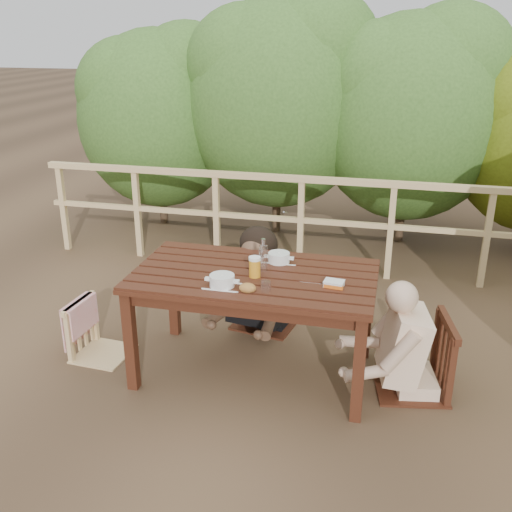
% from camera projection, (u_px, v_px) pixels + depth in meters
% --- Properties ---
extents(ground, '(60.00, 60.00, 0.00)m').
position_uv_depth(ground, '(254.00, 371.00, 4.38)').
color(ground, brown).
rests_on(ground, ground).
extents(table, '(1.68, 0.95, 0.78)m').
position_uv_depth(table, '(254.00, 324.00, 4.23)').
color(table, '#34170D').
rests_on(table, ground).
extents(chair_left, '(0.44, 0.44, 0.82)m').
position_uv_depth(chair_left, '(99.00, 307.00, 4.44)').
color(chair_left, tan).
rests_on(chair_left, ground).
extents(chair_far, '(0.58, 0.58, 1.00)m').
position_uv_depth(chair_far, '(266.00, 270.00, 4.89)').
color(chair_far, '#34170D').
rests_on(chair_far, ground).
extents(chair_right, '(0.58, 0.58, 1.01)m').
position_uv_depth(chair_right, '(416.00, 324.00, 3.99)').
color(chair_right, '#34170D').
rests_on(chair_right, ground).
extents(woman, '(0.68, 0.79, 1.41)m').
position_uv_depth(woman, '(267.00, 246.00, 4.84)').
color(woman, black).
rests_on(woman, ground).
extents(diner_right, '(0.75, 0.65, 1.34)m').
position_uv_depth(diner_right, '(423.00, 303.00, 3.92)').
color(diner_right, beige).
rests_on(diner_right, ground).
extents(railing, '(5.60, 0.10, 1.01)m').
position_uv_depth(railing, '(301.00, 224.00, 6.00)').
color(railing, tan).
rests_on(railing, ground).
extents(hedge_row, '(6.60, 1.60, 3.80)m').
position_uv_depth(hedge_row, '(358.00, 74.00, 6.49)').
color(hedge_row, '#33541F').
rests_on(hedge_row, ground).
extents(soup_near, '(0.28, 0.28, 0.09)m').
position_uv_depth(soup_near, '(222.00, 282.00, 3.87)').
color(soup_near, white).
rests_on(soup_near, table).
extents(soup_far, '(0.26, 0.26, 0.09)m').
position_uv_depth(soup_far, '(279.00, 258.00, 4.26)').
color(soup_far, white).
rests_on(soup_far, table).
extents(bread_roll, '(0.11, 0.09, 0.07)m').
position_uv_depth(bread_roll, '(248.00, 288.00, 3.80)').
color(bread_roll, '#B06F31').
rests_on(bread_roll, table).
extents(beer_glass, '(0.08, 0.08, 0.16)m').
position_uv_depth(beer_glass, '(255.00, 268.00, 4.00)').
color(beer_glass, orange).
rests_on(beer_glass, table).
extents(bottle, '(0.06, 0.06, 0.25)m').
position_uv_depth(bottle, '(263.00, 256.00, 4.08)').
color(bottle, white).
rests_on(bottle, table).
extents(tumbler, '(0.07, 0.07, 0.08)m').
position_uv_depth(tumbler, '(266.00, 287.00, 3.80)').
color(tumbler, white).
rests_on(tumbler, table).
extents(butter_tub, '(0.14, 0.11, 0.06)m').
position_uv_depth(butter_tub, '(334.00, 285.00, 3.87)').
color(butter_tub, white).
rests_on(butter_tub, table).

